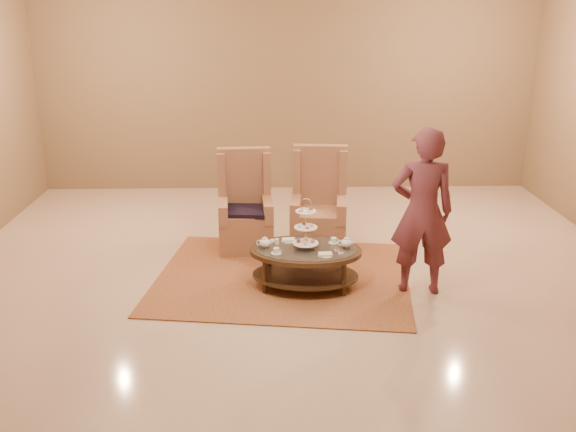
{
  "coord_description": "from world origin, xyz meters",
  "views": [
    {
      "loc": [
        -0.27,
        -6.44,
        2.95
      ],
      "look_at": [
        -0.08,
        0.2,
        0.75
      ],
      "focal_mm": 40.0,
      "sensor_mm": 36.0,
      "label": 1
    }
  ],
  "objects_px": {
    "armchair_left": "(245,214)",
    "person": "(422,212)",
    "tea_table": "(305,255)",
    "armchair_right": "(319,214)"
  },
  "relations": [
    {
      "from": "armchair_left",
      "to": "armchair_right",
      "type": "xyz_separation_m",
      "value": [
        0.93,
        -0.01,
        0.01
      ]
    },
    {
      "from": "tea_table",
      "to": "person",
      "type": "distance_m",
      "value": 1.32
    },
    {
      "from": "armchair_left",
      "to": "person",
      "type": "xyz_separation_m",
      "value": [
        1.9,
        -1.42,
        0.48
      ]
    },
    {
      "from": "tea_table",
      "to": "armchair_left",
      "type": "distance_m",
      "value": 1.47
    },
    {
      "from": "tea_table",
      "to": "person",
      "type": "relative_size",
      "value": 0.72
    },
    {
      "from": "armchair_left",
      "to": "person",
      "type": "distance_m",
      "value": 2.42
    },
    {
      "from": "tea_table",
      "to": "armchair_left",
      "type": "xyz_separation_m",
      "value": [
        -0.69,
        1.29,
        0.05
      ]
    },
    {
      "from": "tea_table",
      "to": "armchair_right",
      "type": "height_order",
      "value": "armchair_right"
    },
    {
      "from": "armchair_right",
      "to": "person",
      "type": "relative_size",
      "value": 0.71
    },
    {
      "from": "tea_table",
      "to": "person",
      "type": "height_order",
      "value": "person"
    }
  ]
}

